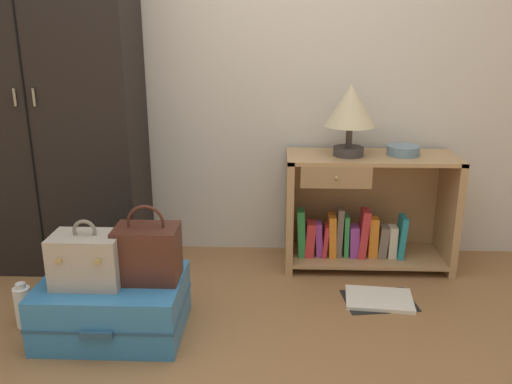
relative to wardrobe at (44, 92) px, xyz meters
name	(u,v)px	position (x,y,z in m)	size (l,w,h in m)	color
back_wall	(242,38)	(1.08, 0.30, 0.28)	(6.40, 0.10, 2.60)	beige
wardrobe	(44,92)	(0.00, 0.00, 0.00)	(1.03, 0.47, 2.03)	black
bookshelf	(363,213)	(1.80, 0.04, -0.70)	(0.96, 0.39, 0.67)	tan
table_lamp	(351,109)	(1.69, 0.01, -0.09)	(0.28, 0.28, 0.40)	#3D3838
bowl	(403,150)	(2.00, 0.04, -0.32)	(0.18, 0.18, 0.05)	slate
suitcase_large	(113,306)	(0.55, -0.76, -0.89)	(0.65, 0.49, 0.26)	teal
train_case	(87,259)	(0.46, -0.80, -0.64)	(0.30, 0.21, 0.30)	#A89E8E
handbag	(148,253)	(0.72, -0.74, -0.63)	(0.28, 0.19, 0.36)	#472319
bottle	(23,306)	(0.11, -0.73, -0.91)	(0.08, 0.08, 0.22)	white
open_book_on_floor	(379,299)	(1.83, -0.43, -1.01)	(0.39, 0.31, 0.02)	white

